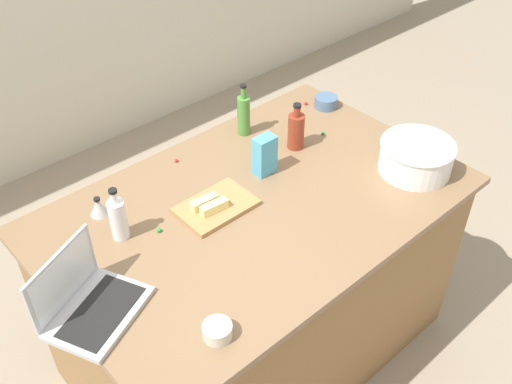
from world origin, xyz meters
TOP-DOWN VIEW (x-y plane):
  - ground_plane at (0.00, 0.00)m, footprint 12.00×12.00m
  - island_counter at (0.00, 0.00)m, footprint 1.64×1.06m
  - laptop at (-0.75, -0.05)m, footprint 0.37×0.34m
  - mixing_bowl_large at (0.62, -0.28)m, footprint 0.31×0.31m
  - bottle_soy at (0.38, 0.16)m, footprint 0.07×0.07m
  - bottle_vinegar at (-0.49, 0.18)m, footprint 0.06×0.06m
  - bottle_olive at (0.28, 0.40)m, footprint 0.06×0.06m
  - cutting_board at (-0.14, 0.07)m, footprint 0.29×0.20m
  - butter_stick_left at (-0.16, 0.05)m, footprint 0.11×0.05m
  - butter_stick_right at (-0.18, 0.10)m, footprint 0.11×0.04m
  - ramekin_small at (-0.51, -0.39)m, footprint 0.09×0.09m
  - ramekin_medium at (0.73, 0.31)m, footprint 0.11×0.11m
  - kitchen_timer at (-0.49, 0.34)m, footprint 0.07×0.07m
  - candy_bag at (0.15, 0.12)m, footprint 0.09×0.06m
  - candy_0 at (-0.07, 0.42)m, footprint 0.01×0.01m
  - candy_1 at (0.54, 0.15)m, footprint 0.01×0.01m
  - candy_2 at (0.67, 0.38)m, footprint 0.02×0.02m
  - candy_3 at (-0.38, 0.11)m, footprint 0.02×0.02m

SIDE VIEW (x-z plane):
  - ground_plane at x=0.00m, z-range 0.00..0.00m
  - island_counter at x=0.00m, z-range 0.00..0.90m
  - candy_0 at x=-0.07m, z-range 0.90..0.91m
  - candy_1 at x=0.54m, z-range 0.90..0.91m
  - candy_2 at x=0.67m, z-range 0.90..0.92m
  - candy_3 at x=-0.38m, z-range 0.90..0.92m
  - cutting_board at x=-0.14m, z-range 0.90..0.92m
  - ramekin_small at x=-0.51m, z-range 0.90..0.95m
  - ramekin_medium at x=0.73m, z-range 0.90..0.95m
  - kitchen_timer at x=-0.49m, z-range 0.90..0.97m
  - butter_stick_left at x=-0.16m, z-range 0.92..0.95m
  - butter_stick_right at x=-0.18m, z-range 0.92..0.95m
  - laptop at x=-0.75m, z-range 0.84..1.06m
  - mixing_bowl_large at x=0.62m, z-range 0.90..1.04m
  - candy_bag at x=0.15m, z-range 0.90..1.07m
  - bottle_soy at x=0.38m, z-range 0.88..1.09m
  - bottle_vinegar at x=-0.49m, z-range 0.88..1.09m
  - bottle_olive at x=0.28m, z-range 0.88..1.12m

